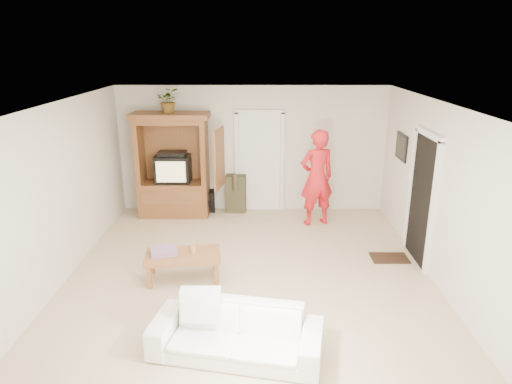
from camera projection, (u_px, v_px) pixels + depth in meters
floor at (250, 275)px, 6.98m from camera, size 6.00×6.00×0.00m
ceiling at (249, 104)px, 6.17m from camera, size 6.00×6.00×0.00m
wall_back at (252, 149)px, 9.43m from camera, size 5.50×0.00×5.50m
wall_front at (241, 310)px, 3.72m from camera, size 5.50×0.00×5.50m
wall_left at (59, 194)px, 6.60m from camera, size 0.00×6.00×6.00m
wall_right at (440, 195)px, 6.55m from camera, size 0.00×6.00×6.00m
armoire at (174, 172)px, 9.24m from camera, size 1.82×1.14×2.10m
door_back at (260, 163)px, 9.49m from camera, size 0.85×0.05×2.04m
doorway_right at (422, 200)px, 7.21m from camera, size 0.05×0.90×2.04m
framed_picture at (402, 147)px, 8.27m from camera, size 0.03×0.60×0.48m
doormat at (389, 258)px, 7.53m from camera, size 0.60×0.40×0.02m
plant at (169, 100)px, 8.77m from camera, size 0.49×0.44×0.48m
man at (317, 178)px, 8.72m from camera, size 0.79×0.64×1.87m
sofa at (236, 333)px, 5.12m from camera, size 2.02×1.09×0.56m
coffee_table at (183, 257)px, 6.77m from camera, size 1.17×0.75×0.41m
towel at (164, 251)px, 6.75m from camera, size 0.44×0.37×0.08m
candle at (193, 249)px, 6.79m from camera, size 0.08×0.08×0.10m
backpack_black at (206, 202)px, 9.56m from camera, size 0.39×0.25×0.46m
backpack_olive at (236, 193)px, 9.57m from camera, size 0.44×0.34×0.78m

